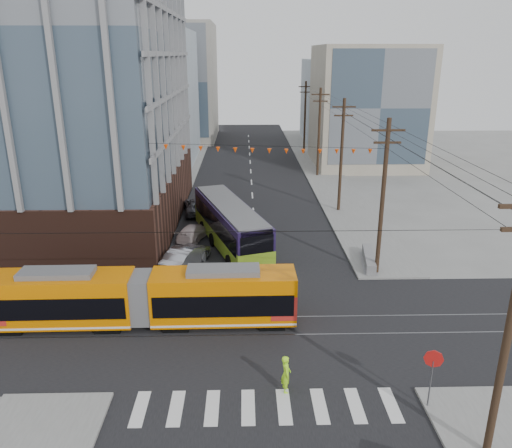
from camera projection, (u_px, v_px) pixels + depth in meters
The scene contains 15 objects.
ground at pixel (263, 367), 25.05m from camera, with size 160.00×160.00×0.00m, color slate.
bg_bldg_nw_near at pixel (130, 97), 70.91m from camera, with size 18.00×16.00×18.00m, color #8C99A5.
bg_bldg_ne_near at pixel (367, 107), 68.22m from camera, with size 14.00×14.00×16.00m, color gray.
bg_bldg_nw_far at pixel (171, 82), 89.57m from camera, with size 16.00×18.00×20.00m, color gray.
bg_bldg_ne_far at pixel (351, 101), 87.51m from camera, with size 16.00×16.00×14.00m, color #8C99A5.
utility_pole_near at pixel (508, 332), 17.79m from camera, with size 0.30×0.30×11.00m, color black.
utility_pole_far at pixel (305, 118), 76.42m from camera, with size 0.30×0.30×11.00m, color black.
streetcar at pixel (143, 298), 28.45m from camera, with size 17.48×2.46×3.37m, color #D36A00, non-canonical shape.
city_bus at pixel (230, 225), 40.16m from camera, with size 2.81×12.97×3.67m, color #1C1237, non-canonical shape.
parked_car_silver at pixel (186, 257), 36.52m from camera, with size 1.73×4.95×1.63m, color gray.
parked_car_white at pixel (194, 232), 42.19m from camera, with size 1.76×4.32×1.25m, color beige.
parked_car_grey at pixel (197, 206), 48.98m from camera, with size 2.42×5.24×1.46m, color #494A53.
pedestrian at pixel (286, 374), 22.97m from camera, with size 0.68×0.45×1.86m, color #ABFF1F.
stop_sign at pixel (431, 382), 21.69m from camera, with size 0.84×0.84×2.77m, color #B41513, non-canonical shape.
jersey_barrier at pixel (369, 260), 36.93m from camera, with size 1.00×4.45×0.89m, color slate.
Camera 1 is at (-0.90, -21.35, 14.92)m, focal length 35.00 mm.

